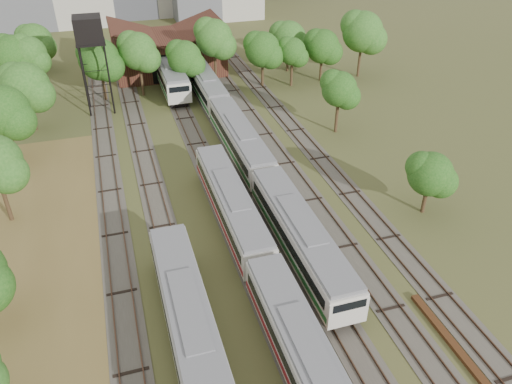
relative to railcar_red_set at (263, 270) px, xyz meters
name	(u,v)px	position (x,y,z in m)	size (l,w,h in m)	color
ground	(331,366)	(2.00, -7.86, -1.78)	(240.00, 240.00, 0.00)	#475123
dry_grass_patch	(32,337)	(-16.00, 0.14, -1.76)	(14.00, 60.00, 0.04)	brown
tracks	(224,173)	(1.33, 17.14, -1.74)	(24.60, 80.00, 0.19)	#4C473D
railcar_red_set	(263,270)	(0.00, 0.00, 0.00)	(2.73, 34.58, 3.36)	black
railcar_green_set	(240,141)	(4.00, 20.22, 0.08)	(2.85, 52.07, 3.52)	black
railcar_rear	(170,75)	(0.00, 42.48, 0.27)	(3.13, 16.08, 3.87)	black
old_grey_coach	(191,327)	(-6.00, -3.86, 0.12)	(2.82, 18.00, 3.48)	black
water_tower	(89,32)	(-9.73, 37.44, 8.19)	(3.42, 3.42, 11.82)	black
rail_pile_far	(450,340)	(10.20, -8.42, -1.64)	(0.53, 8.48, 0.28)	#512F17
maintenance_shed	(168,52)	(1.00, 50.12, 1.14)	(16.45, 11.55, 7.58)	#3D1A16
tree_band_left	(7,119)	(-18.66, 24.95, 3.54)	(7.27, 77.26, 8.98)	#382616
tree_band_far	(231,46)	(8.54, 40.98, 4.03)	(50.26, 10.96, 9.55)	#382616
tree_band_right	(345,97)	(16.69, 21.64, 2.96)	(4.46, 37.31, 7.34)	#382616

